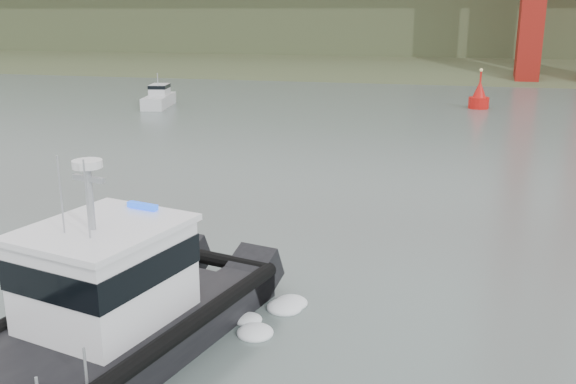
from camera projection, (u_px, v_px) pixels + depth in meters
The scene contains 5 objects.
ground at pixel (178, 324), 20.10m from camera, with size 400.00×400.00×0.00m, color #4F5E5A.
headlands at pixel (413, 23), 135.50m from camera, with size 500.00×105.36×27.12m.
patrol_boat at pixel (99, 312), 17.58m from camera, with size 7.27×12.99×5.96m.
motorboat at pixel (159, 98), 65.68m from camera, with size 3.31×6.71×3.53m.
nav_buoy at pixel (479, 97), 64.43m from camera, with size 2.02×2.02×4.22m.
Camera 1 is at (7.68, -16.88, 9.44)m, focal length 40.00 mm.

